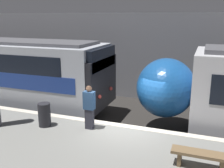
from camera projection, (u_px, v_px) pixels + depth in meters
name	position (u px, v px, depth m)	size (l,w,h in m)	color
ground_plane	(125.00, 149.00, 9.84)	(120.00, 120.00, 0.00)	#282623
station_rear_barrier	(159.00, 58.00, 14.98)	(50.00, 0.15, 5.04)	gray
person_waiting	(89.00, 106.00, 9.04)	(0.38, 0.24, 1.56)	#2D2D38
platform_bench	(201.00, 156.00, 6.76)	(1.50, 0.40, 0.45)	brown
trash_bin	(44.00, 115.00, 9.36)	(0.44, 0.44, 0.85)	#232328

